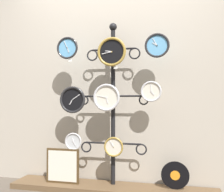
{
  "coord_description": "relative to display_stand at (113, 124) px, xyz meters",
  "views": [
    {
      "loc": [
        0.66,
        -2.36,
        0.94
      ],
      "look_at": [
        0.0,
        0.36,
        1.01
      ],
      "focal_mm": 42.0,
      "sensor_mm": 36.0,
      "label": 1
    }
  ],
  "objects": [
    {
      "name": "display_stand",
      "position": [
        0.0,
        0.0,
        0.0
      ],
      "size": [
        0.77,
        0.36,
        1.81
      ],
      "color": "black",
      "rests_on": "ground_plane"
    },
    {
      "name": "picture_frame",
      "position": [
        -0.54,
        -0.1,
        -0.46
      ],
      "size": [
        0.38,
        0.02,
        0.37
      ],
      "color": "#4C381E",
      "rests_on": "low_shelf"
    },
    {
      "name": "clock_middle_right",
      "position": [
        0.42,
        -0.08,
        0.34
      ],
      "size": [
        0.21,
        0.04,
        0.21
      ],
      "color": "silver"
    },
    {
      "name": "clock_bottom_center",
      "position": [
        0.03,
        -0.08,
        -0.23
      ],
      "size": [
        0.21,
        0.04,
        0.21
      ],
      "color": "silver"
    },
    {
      "name": "clock_middle_center",
      "position": [
        -0.05,
        -0.09,
        0.28
      ],
      "size": [
        0.29,
        0.04,
        0.29
      ],
      "color": "silver"
    },
    {
      "name": "clock_bottom_left",
      "position": [
        -0.42,
        -0.09,
        -0.19
      ],
      "size": [
        0.19,
        0.04,
        0.19
      ],
      "color": "silver"
    },
    {
      "name": "price_tag_upper",
      "position": [
        -0.46,
        -0.11,
        0.69
      ],
      "size": [
        0.04,
        0.0,
        0.03
      ],
      "color": "white"
    },
    {
      "name": "clock_top_center",
      "position": [
        0.01,
        -0.12,
        0.76
      ],
      "size": [
        0.31,
        0.04,
        0.31
      ],
      "color": "black"
    },
    {
      "name": "clock_top_left",
      "position": [
        -0.49,
        -0.11,
        0.83
      ],
      "size": [
        0.25,
        0.04,
        0.25
      ],
      "color": "#60A8DB"
    },
    {
      "name": "clock_top_right",
      "position": [
        0.48,
        -0.09,
        0.81
      ],
      "size": [
        0.25,
        0.04,
        0.25
      ],
      "color": "#60A8DB"
    },
    {
      "name": "vinyl_record",
      "position": [
        0.65,
        -0.02,
        -0.51
      ],
      "size": [
        0.28,
        0.01,
        0.28
      ],
      "color": "black",
      "rests_on": "low_shelf"
    },
    {
      "name": "clock_middle_left",
      "position": [
        -0.43,
        -0.1,
        0.26
      ],
      "size": [
        0.29,
        0.04,
        0.29
      ],
      "color": "black"
    },
    {
      "name": "shop_wall",
      "position": [
        -0.0,
        0.16,
        0.69
      ],
      "size": [
        4.4,
        0.04,
        2.8
      ],
      "color": "#BCB2A3",
      "rests_on": "ground_plane"
    },
    {
      "name": "price_tag_mid",
      "position": [
        0.05,
        -0.12,
        0.6
      ],
      "size": [
        0.04,
        0.0,
        0.03
      ],
      "color": "white"
    },
    {
      "name": "low_shelf",
      "position": [
        -0.0,
        -0.06,
        -0.68
      ],
      "size": [
        2.2,
        0.36,
        0.06
      ],
      "color": "brown",
      "rests_on": "ground_plane"
    }
  ]
}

